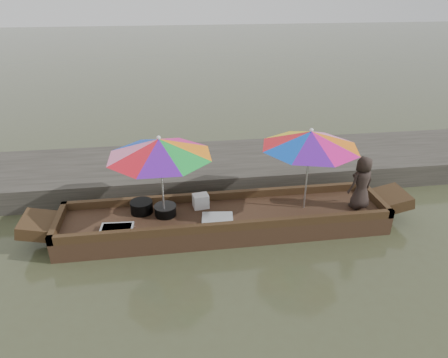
{
  "coord_description": "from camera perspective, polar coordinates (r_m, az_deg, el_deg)",
  "views": [
    {
      "loc": [
        -0.9,
        -6.16,
        4.12
      ],
      "look_at": [
        0.0,
        0.1,
        1.0
      ],
      "focal_mm": 32.0,
      "sensor_mm": 36.0,
      "label": 1
    }
  ],
  "objects": [
    {
      "name": "water",
      "position": [
        7.47,
        0.11,
        -7.23
      ],
      "size": [
        80.0,
        80.0,
        0.0
      ],
      "primitive_type": "plane",
      "color": "#43482F",
      "rests_on": "ground"
    },
    {
      "name": "dock",
      "position": [
        9.26,
        -1.86,
        1.53
      ],
      "size": [
        22.0,
        2.2,
        0.5
      ],
      "primitive_type": "cube",
      "color": "#2D2B26",
      "rests_on": "ground"
    },
    {
      "name": "boat_hull",
      "position": [
        7.38,
        0.11,
        -6.1
      ],
      "size": [
        5.91,
        1.2,
        0.35
      ],
      "primitive_type": "cube",
      "color": "#412A1B",
      "rests_on": "water"
    },
    {
      "name": "cooking_pot",
      "position": [
        7.43,
        -11.69,
        -3.91
      ],
      "size": [
        0.41,
        0.41,
        0.21
      ],
      "primitive_type": "cylinder",
      "color": "black",
      "rests_on": "boat_hull"
    },
    {
      "name": "tray_crayfish",
      "position": [
        6.97,
        -15.07,
        -7.1
      ],
      "size": [
        0.57,
        0.41,
        0.09
      ],
      "primitive_type": "cube",
      "rotation": [
        0.0,
        0.0,
        -0.06
      ],
      "color": "silver",
      "rests_on": "boat_hull"
    },
    {
      "name": "tray_scallop",
      "position": [
        7.08,
        -0.95,
        -5.67
      ],
      "size": [
        0.59,
        0.44,
        0.06
      ],
      "primitive_type": "cube",
      "rotation": [
        0.0,
        0.0,
        -0.12
      ],
      "color": "silver",
      "rests_on": "boat_hull"
    },
    {
      "name": "charcoal_grill",
      "position": [
        7.27,
        -8.37,
        -4.5
      ],
      "size": [
        0.38,
        0.38,
        0.18
      ],
      "primitive_type": "cylinder",
      "color": "black",
      "rests_on": "boat_hull"
    },
    {
      "name": "supply_bag",
      "position": [
        7.43,
        -3.34,
        -3.16
      ],
      "size": [
        0.31,
        0.26,
        0.26
      ],
      "primitive_type": "cube",
      "rotation": [
        0.0,
        0.0,
        0.15
      ],
      "color": "silver",
      "rests_on": "boat_hull"
    },
    {
      "name": "vendor",
      "position": [
        7.66,
        19.08,
        -0.5
      ],
      "size": [
        0.58,
        0.46,
        1.02
      ],
      "primitive_type": "imported",
      "rotation": [
        0.0,
        0.0,
        3.45
      ],
      "color": "black",
      "rests_on": "boat_hull"
    },
    {
      "name": "umbrella_bow",
      "position": [
        6.86,
        -8.88,
        -0.0
      ],
      "size": [
        2.34,
        2.34,
        1.55
      ],
      "primitive_type": null,
      "rotation": [
        0.0,
        0.0,
        0.39
      ],
      "color": "#E5147D",
      "rests_on": "boat_hull"
    },
    {
      "name": "umbrella_stern",
      "position": [
        7.26,
        11.84,
        1.28
      ],
      "size": [
        1.94,
        1.94,
        1.55
      ],
      "primitive_type": null,
      "rotation": [
        0.0,
        0.0,
        0.12
      ],
      "color": "pink",
      "rests_on": "boat_hull"
    }
  ]
}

